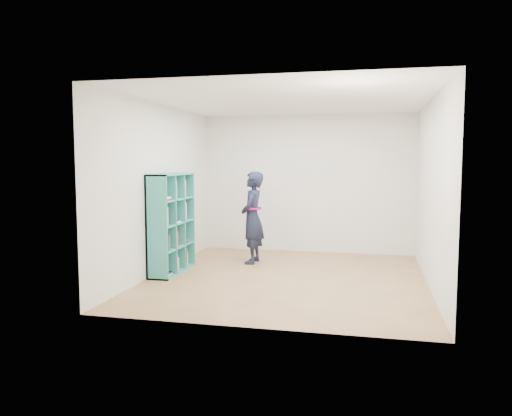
# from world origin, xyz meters

# --- Properties ---
(floor) EXTENTS (4.50, 4.50, 0.00)m
(floor) POSITION_xyz_m (0.00, 0.00, 0.00)
(floor) COLOR #8C613F
(floor) RESTS_ON ground
(ceiling) EXTENTS (4.50, 4.50, 0.00)m
(ceiling) POSITION_xyz_m (0.00, 0.00, 2.60)
(ceiling) COLOR white
(ceiling) RESTS_ON wall_back
(wall_left) EXTENTS (0.02, 4.50, 2.60)m
(wall_left) POSITION_xyz_m (-2.00, 0.00, 1.30)
(wall_left) COLOR silver
(wall_left) RESTS_ON floor
(wall_right) EXTENTS (0.02, 4.50, 2.60)m
(wall_right) POSITION_xyz_m (2.00, 0.00, 1.30)
(wall_right) COLOR silver
(wall_right) RESTS_ON floor
(wall_back) EXTENTS (4.00, 0.02, 2.60)m
(wall_back) POSITION_xyz_m (0.00, 2.25, 1.30)
(wall_back) COLOR silver
(wall_back) RESTS_ON floor
(wall_front) EXTENTS (4.00, 0.02, 2.60)m
(wall_front) POSITION_xyz_m (0.00, -2.25, 1.30)
(wall_front) COLOR silver
(wall_front) RESTS_ON floor
(bookshelf) EXTENTS (0.34, 1.16, 1.54)m
(bookshelf) POSITION_xyz_m (-1.85, 0.02, 0.75)
(bookshelf) COLOR teal
(bookshelf) RESTS_ON floor
(person) EXTENTS (0.38, 0.57, 1.56)m
(person) POSITION_xyz_m (-0.76, 0.98, 0.78)
(person) COLOR black
(person) RESTS_ON floor
(smartphone) EXTENTS (0.01, 0.09, 0.13)m
(smartphone) POSITION_xyz_m (-0.89, 1.08, 0.88)
(smartphone) COLOR silver
(smartphone) RESTS_ON person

